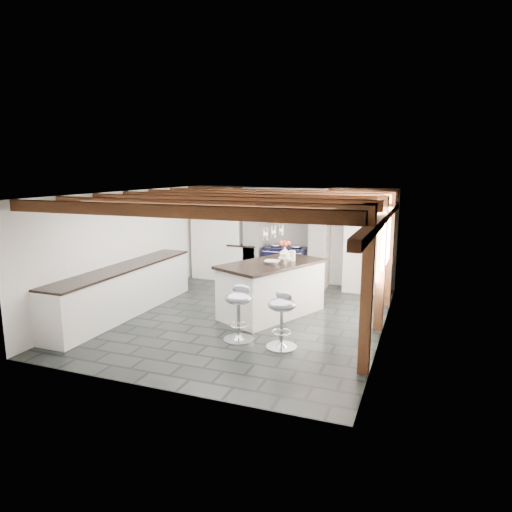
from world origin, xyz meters
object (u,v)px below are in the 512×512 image
at_px(range_cooker, 286,265).
at_px(bar_stool_far, 239,307).
at_px(kitchen_island, 272,288).
at_px(bar_stool_near, 282,314).

height_order(range_cooker, bar_stool_far, range_cooker).
distance_m(range_cooker, kitchen_island, 2.37).
xyz_separation_m(range_cooker, bar_stool_near, (1.12, -3.84, 0.09)).
xyz_separation_m(range_cooker, bar_stool_far, (0.38, -3.79, 0.10)).
bearing_deg(range_cooker, bar_stool_near, -73.73).
xyz_separation_m(kitchen_island, bar_stool_far, (-0.06, -1.46, 0.05)).
bearing_deg(bar_stool_near, range_cooker, 126.80).
bearing_deg(range_cooker, kitchen_island, -79.28).
distance_m(range_cooker, bar_stool_near, 4.00).
height_order(kitchen_island, bar_stool_near, kitchen_island).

